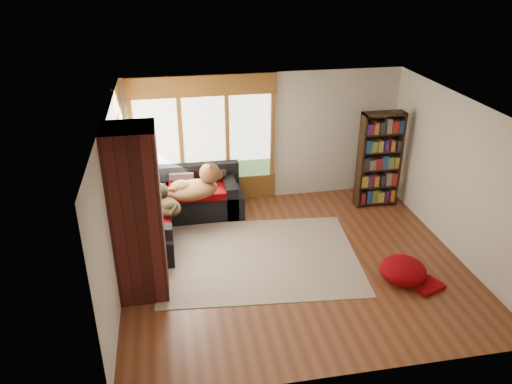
{
  "coord_description": "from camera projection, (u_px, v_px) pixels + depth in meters",
  "views": [
    {
      "loc": [
        -1.86,
        -6.72,
        4.65
      ],
      "look_at": [
        -0.49,
        0.8,
        0.95
      ],
      "focal_mm": 35.0,
      "sensor_mm": 36.0,
      "label": 1
    }
  ],
  "objects": [
    {
      "name": "roller_blind",
      "position": [
        122.0,
        132.0,
        8.88
      ],
      "size": [
        0.03,
        0.72,
        0.9
      ],
      "primitive_type": "cube",
      "color": "#8E9C6A",
      "rests_on": "wall_left"
    },
    {
      "name": "windows_back",
      "position": [
        205.0,
        139.0,
        9.68
      ],
      "size": [
        2.82,
        0.1,
        1.9
      ],
      "color": "brown",
      "rests_on": "wall_back"
    },
    {
      "name": "sectional_sofa",
      "position": [
        170.0,
        209.0,
        9.33
      ],
      "size": [
        2.2,
        2.2,
        0.8
      ],
      "rotation": [
        0.0,
        0.0,
        -0.05
      ],
      "color": "black",
      "rests_on": "ground"
    },
    {
      "name": "bookshelf",
      "position": [
        379.0,
        160.0,
        9.75
      ],
      "size": [
        0.83,
        0.28,
        1.93
      ],
      "color": "black",
      "rests_on": "ground"
    },
    {
      "name": "dog_tan",
      "position": [
        197.0,
        187.0,
        9.01
      ],
      "size": [
        1.08,
        0.79,
        0.55
      ],
      "rotation": [
        0.0,
        0.0,
        0.21
      ],
      "color": "brown",
      "rests_on": "sectional_sofa"
    },
    {
      "name": "wall_front",
      "position": [
        353.0,
        288.0,
        5.5
      ],
      "size": [
        5.5,
        0.04,
        2.6
      ],
      "primitive_type": "cube",
      "color": "silver",
      "rests_on": "ground"
    },
    {
      "name": "area_rug",
      "position": [
        259.0,
        257.0,
        8.39
      ],
      "size": [
        3.47,
        2.78,
        0.01
      ],
      "primitive_type": "cube",
      "rotation": [
        0.0,
        0.0,
        -0.09
      ],
      "color": "beige",
      "rests_on": "ground"
    },
    {
      "name": "dog_brindle",
      "position": [
        165.0,
        204.0,
        8.55
      ],
      "size": [
        0.65,
        0.8,
        0.39
      ],
      "rotation": [
        0.0,
        0.0,
        1.93
      ],
      "color": "black",
      "rests_on": "sectional_sofa"
    },
    {
      "name": "wall_right",
      "position": [
        459.0,
        178.0,
        8.16
      ],
      "size": [
        0.04,
        5.0,
        2.6
      ],
      "primitive_type": "cube",
      "color": "silver",
      "rests_on": "ground"
    },
    {
      "name": "throw_pillows",
      "position": [
        173.0,
        184.0,
        9.19
      ],
      "size": [
        1.98,
        1.68,
        0.45
      ],
      "color": "black",
      "rests_on": "sectional_sofa"
    },
    {
      "name": "floor",
      "position": [
        293.0,
        262.0,
        8.28
      ],
      "size": [
        5.5,
        5.5,
        0.0
      ],
      "primitive_type": "plane",
      "color": "brown",
      "rests_on": "ground"
    },
    {
      "name": "windows_left",
      "position": [
        120.0,
        171.0,
        8.31
      ],
      "size": [
        0.1,
        2.62,
        1.9
      ],
      "color": "brown",
      "rests_on": "wall_left"
    },
    {
      "name": "wall_back",
      "position": [
        265.0,
        138.0,
        9.92
      ],
      "size": [
        5.5,
        0.04,
        2.6
      ],
      "primitive_type": "cube",
      "color": "silver",
      "rests_on": "ground"
    },
    {
      "name": "ceiling",
      "position": [
        299.0,
        110.0,
        7.14
      ],
      "size": [
        5.5,
        5.5,
        0.0
      ],
      "primitive_type": "plane",
      "color": "white"
    },
    {
      "name": "pouf",
      "position": [
        403.0,
        270.0,
        7.72
      ],
      "size": [
        0.91,
        0.91,
        0.39
      ],
      "primitive_type": "ellipsoid",
      "rotation": [
        0.0,
        0.0,
        -0.34
      ],
      "color": "#8E0408",
      "rests_on": "area_rug"
    },
    {
      "name": "brick_chimney",
      "position": [
        137.0,
        215.0,
        7.01
      ],
      "size": [
        0.7,
        0.7,
        2.6
      ],
      "primitive_type": "cube",
      "color": "#471914",
      "rests_on": "ground"
    },
    {
      "name": "wall_left",
      "position": [
        113.0,
        206.0,
        7.27
      ],
      "size": [
        0.04,
        5.0,
        2.6
      ],
      "primitive_type": "cube",
      "color": "silver",
      "rests_on": "ground"
    }
  ]
}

